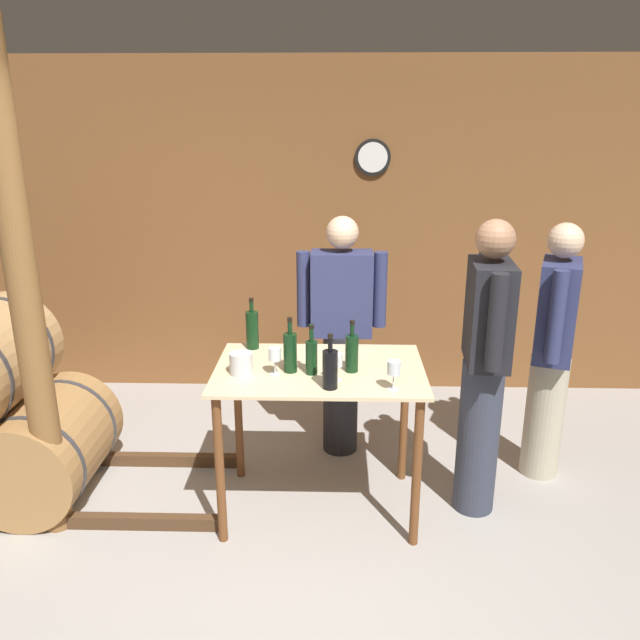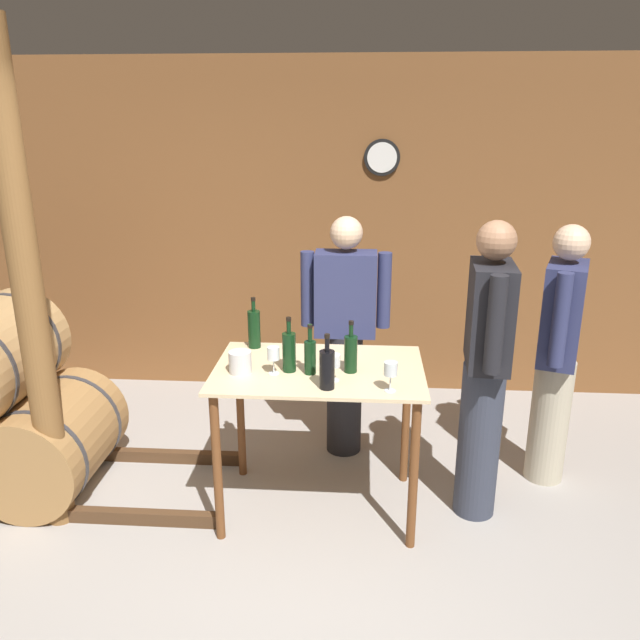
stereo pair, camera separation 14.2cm
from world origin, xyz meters
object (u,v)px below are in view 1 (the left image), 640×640
wine_glass_near_left (275,355)px  person_host (552,348)px  wooden_post (25,300)px  person_visitor_with_scarf (341,332)px  person_visitor_bearded (484,365)px  wine_glass_near_center (336,361)px  wine_glass_near_right (394,369)px  wine_bottle_right (330,368)px  wine_bottle_left (290,351)px  wine_bottle_far_left (252,329)px  wine_bottle_center (312,356)px  wine_bottle_far_right (352,352)px  ice_bucket (241,363)px

wine_glass_near_left → person_host: bearing=17.5°
wooden_post → person_visitor_with_scarf: 1.93m
wooden_post → person_visitor_bearded: 2.47m
wine_glass_near_center → wine_glass_near_right: (0.30, -0.11, 0.01)m
wine_bottle_right → wine_bottle_left: bearing=135.6°
wine_bottle_right → wine_glass_near_right: 0.33m
person_visitor_bearded → wine_glass_near_center: bearing=-166.7°
person_visitor_bearded → wine_bottle_far_left: bearing=168.3°
wooden_post → wine_glass_near_left: 1.31m
wine_bottle_center → wine_bottle_far_right: size_ratio=0.96×
wooden_post → wine_bottle_center: wooden_post is taller
wine_bottle_center → wine_bottle_left: bearing=166.6°
wine_bottle_center → wine_glass_near_right: 0.47m
wine_bottle_left → wine_bottle_far_right: size_ratio=1.06×
wine_bottle_left → wine_glass_near_left: size_ratio=2.02×
wine_bottle_center → person_host: size_ratio=0.17×
wine_bottle_far_right → wine_glass_near_left: (-0.42, -0.06, 0.00)m
wooden_post → wine_glass_near_center: size_ratio=18.22×
person_host → wine_glass_near_right: bearing=-145.8°
wine_bottle_right → ice_bucket: bearing=160.0°
wine_bottle_far_right → person_visitor_with_scarf: (-0.05, 0.74, -0.14)m
wine_bottle_left → wine_glass_near_center: size_ratio=2.11×
wine_glass_near_right → ice_bucket: wine_glass_near_right is taller
wine_bottle_left → wooden_post: bearing=-173.0°
wine_bottle_left → person_visitor_bearded: bearing=4.3°
wine_bottle_far_left → wine_glass_near_left: 0.44m
wooden_post → wine_bottle_far_right: 1.72m
wine_bottle_far_right → person_host: (1.26, 0.47, -0.14)m
wine_bottle_left → person_visitor_bearded: person_visitor_bearded is taller
wine_bottle_far_left → wine_bottle_left: 0.44m
wine_glass_near_center → wine_bottle_center: bearing=146.7°
wine_bottle_far_left → person_visitor_bearded: bearing=-11.7°
wooden_post → wine_bottle_far_left: (1.08, 0.52, -0.33)m
person_host → wine_glass_near_left: bearing=-162.5°
wine_bottle_right → wine_glass_near_right: bearing=-2.4°
wine_bottle_far_left → person_visitor_with_scarf: person_visitor_with_scarf is taller
wine_bottle_far_right → wine_glass_near_center: 0.16m
wine_glass_near_center → person_visitor_bearded: person_visitor_bearded is taller
wine_glass_near_left → wine_glass_near_center: bearing=-12.1°
wooden_post → ice_bucket: wooden_post is taller
ice_bucket → wooden_post: bearing=-173.3°
wine_glass_near_center → person_host: size_ratio=0.09×
person_visitor_with_scarf → wine_bottle_far_left: bearing=-143.7°
wooden_post → person_host: (2.94, 0.65, -0.48)m
wine_glass_near_center → wine_glass_near_right: bearing=-21.2°
wine_bottle_far_right → wine_glass_near_right: 0.32m
wine_bottle_right → person_visitor_bearded: person_visitor_bearded is taller
wooden_post → wine_bottle_left: bearing=7.0°
wine_glass_near_left → person_visitor_bearded: bearing=6.2°
wooden_post → wine_bottle_left: (1.34, 0.17, -0.33)m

